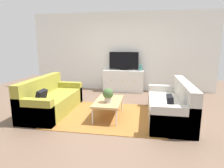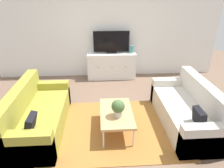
% 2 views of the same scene
% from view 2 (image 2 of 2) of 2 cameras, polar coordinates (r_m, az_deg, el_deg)
% --- Properties ---
extents(ground_plane, '(10.00, 10.00, 0.00)m').
position_cam_2_polar(ground_plane, '(4.04, 0.42, -10.89)').
color(ground_plane, brown).
extents(wall_back, '(6.40, 0.12, 2.70)m').
position_cam_2_polar(wall_back, '(5.91, -1.33, 15.07)').
color(wall_back, white).
rests_on(wall_back, ground_plane).
extents(area_rug, '(2.50, 1.90, 0.01)m').
position_cam_2_polar(area_rug, '(3.92, 0.57, -12.11)').
color(area_rug, '#9E662D').
rests_on(area_rug, ground_plane).
extents(couch_left_side, '(0.84, 1.89, 0.84)m').
position_cam_2_polar(couch_left_side, '(3.97, -20.84, -8.54)').
color(couch_left_side, olive).
rests_on(couch_left_side, ground_plane).
extents(couch_right_side, '(0.84, 1.89, 0.84)m').
position_cam_2_polar(couch_right_side, '(4.14, 20.95, -7.12)').
color(couch_right_side, beige).
rests_on(couch_right_side, ground_plane).
extents(coffee_table, '(0.57, 1.00, 0.40)m').
position_cam_2_polar(coffee_table, '(3.65, 1.24, -8.29)').
color(coffee_table, tan).
rests_on(coffee_table, ground_plane).
extents(potted_plant, '(0.23, 0.23, 0.31)m').
position_cam_2_polar(potted_plant, '(3.43, 1.72, -6.65)').
color(potted_plant, '#B7B2A8').
rests_on(potted_plant, coffee_table).
extents(tv_console, '(1.38, 0.47, 0.75)m').
position_cam_2_polar(tv_console, '(5.89, -0.16, 5.21)').
color(tv_console, white).
rests_on(tv_console, ground_plane).
extents(flat_screen_tv, '(1.00, 0.16, 0.62)m').
position_cam_2_polar(flat_screen_tv, '(5.72, -0.18, 11.72)').
color(flat_screen_tv, black).
rests_on(flat_screen_tv, tv_console).
extents(glass_vase, '(0.11, 0.11, 0.20)m').
position_cam_2_polar(glass_vase, '(5.81, 5.53, 9.71)').
color(glass_vase, teal).
rests_on(glass_vase, tv_console).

